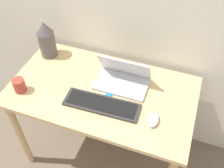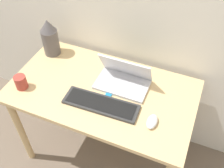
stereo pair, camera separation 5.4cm
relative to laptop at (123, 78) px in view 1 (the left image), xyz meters
name	(u,v)px [view 1 (the left image)]	position (x,y,z in m)	size (l,w,h in m)	color
desk	(102,100)	(-0.11, -0.11, -0.15)	(1.21, 0.68, 0.78)	tan
laptop	(123,78)	(0.00, 0.00, 0.00)	(0.34, 0.22, 0.21)	silver
keyboard	(102,105)	(-0.06, -0.23, -0.04)	(0.47, 0.16, 0.02)	#2D2D2D
mouse	(154,120)	(0.27, -0.24, -0.03)	(0.06, 0.11, 0.03)	silver
vase	(47,39)	(-0.60, 0.10, 0.09)	(0.12, 0.12, 0.28)	#514C4C
mp3_player	(108,96)	(-0.05, -0.14, -0.04)	(0.04, 0.05, 0.01)	#1E7FB7
mug	(19,85)	(-0.60, -0.29, 0.00)	(0.08, 0.08, 0.09)	#9E382D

